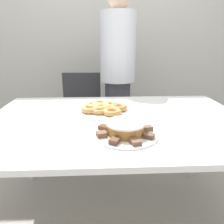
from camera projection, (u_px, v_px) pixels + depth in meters
ground_plane at (116, 216)px, 1.58m from camera, size 12.00×12.00×0.00m
wall_back at (108, 32)px, 2.72m from camera, size 8.00×0.05×2.60m
table at (117, 130)px, 1.37m from camera, size 1.60×1.08×0.75m
person_standing at (118, 74)px, 2.18m from camera, size 0.34×0.34×1.67m
office_chair_left at (81, 120)px, 2.27m from camera, size 0.45×0.45×0.89m
plate_cake at (125, 134)px, 1.11m from camera, size 0.33×0.33×0.01m
plate_donuts at (102, 111)px, 1.48m from camera, size 0.37×0.37×0.01m
frosted_cake at (125, 128)px, 1.10m from camera, size 0.19×0.19×0.06m
lamington_0 at (147, 128)px, 1.14m from camera, size 0.06×0.05×0.02m
lamington_1 at (134, 123)px, 1.21m from camera, size 0.07×0.07×0.02m
lamington_2 at (117, 123)px, 1.22m from camera, size 0.05×0.06×0.02m
lamington_3 at (104, 127)px, 1.16m from camera, size 0.06×0.06×0.02m
lamington_4 at (102, 134)px, 1.07m from camera, size 0.06×0.05×0.02m
lamington_5 at (114, 141)px, 1.00m from camera, size 0.06×0.06×0.02m
lamington_6 at (135, 142)px, 0.99m from camera, size 0.06×0.06×0.02m
lamington_7 at (149, 136)px, 1.05m from camera, size 0.06×0.06×0.02m
donut_0 at (102, 107)px, 1.47m from camera, size 0.13×0.13×0.04m
donut_1 at (100, 104)px, 1.54m from camera, size 0.13×0.13×0.04m
donut_2 at (93, 106)px, 1.50m from camera, size 0.12×0.12×0.04m
donut_3 at (90, 109)px, 1.44m from camera, size 0.13×0.13×0.04m
donut_4 at (99, 111)px, 1.42m from camera, size 0.11×0.11×0.03m
donut_5 at (112, 112)px, 1.38m from camera, size 0.12×0.12×0.03m
donut_6 at (118, 107)px, 1.47m from camera, size 0.13×0.13×0.04m
donut_7 at (109, 105)px, 1.52m from camera, size 0.13×0.13×0.03m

